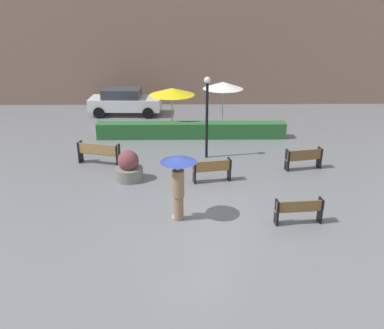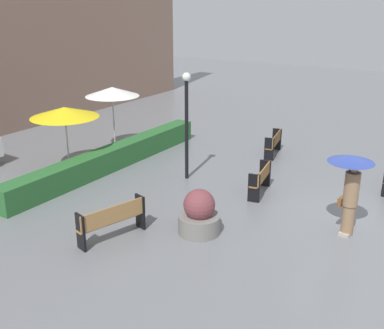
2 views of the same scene
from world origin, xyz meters
name	(u,v)px [view 2 (image 2 of 2)]	position (x,y,z in m)	size (l,w,h in m)	color
ground_plane	(347,225)	(0.00, 0.00, 0.00)	(60.00, 60.00, 0.00)	slate
bench_far_left	(113,219)	(-3.99, 4.79, 0.56)	(1.89, 0.84, 0.94)	#9E7242
bench_far_right	(274,142)	(4.59, 4.12, 0.51)	(1.59, 0.65, 0.88)	brown
bench_mid_center	(261,178)	(0.72, 2.90, 0.52)	(1.54, 0.62, 0.89)	olive
pedestrian_with_umbrella	(350,181)	(-0.52, -0.08, 1.46)	(1.16, 1.16, 2.12)	#8C6B4C
planter_pot	(199,215)	(-2.52, 3.14, 0.51)	(1.10, 1.10, 1.20)	slate
lamp_post	(187,114)	(0.63, 5.59, 2.22)	(0.28, 0.28, 3.58)	black
patio_umbrella_yellow	(65,112)	(-0.99, 9.52, 2.12)	(2.34, 2.34, 2.30)	silver
patio_umbrella_white	(112,92)	(1.63, 9.68, 2.39)	(2.08, 2.08, 2.58)	silver
hedge_strip	(111,158)	(-0.01, 8.40, 0.39)	(9.44, 0.70, 0.78)	#28602D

